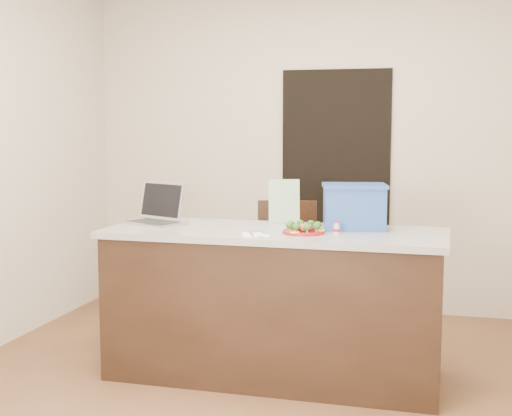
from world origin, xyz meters
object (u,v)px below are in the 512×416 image
(napkin, at_px, (255,235))
(plate, at_px, (304,232))
(laptop, at_px, (158,212))
(blue_box, at_px, (354,206))
(chair, at_px, (284,260))
(island, at_px, (274,304))
(yogurt_bottle, at_px, (337,229))

(napkin, bearing_deg, plate, 28.89)
(laptop, bearing_deg, blue_box, 25.89)
(plate, bearing_deg, napkin, -151.11)
(laptop, distance_m, chair, 1.11)
(island, distance_m, yogurt_bottle, 0.63)
(yogurt_bottle, bearing_deg, blue_box, 73.23)
(island, xyz_separation_m, plate, (0.20, -0.09, 0.47))
(laptop, bearing_deg, yogurt_bottle, 14.95)
(island, relative_size, yogurt_bottle, 27.25)
(island, distance_m, laptop, 0.96)
(plate, height_order, blue_box, blue_box)
(napkin, height_order, chair, chair)
(yogurt_bottle, bearing_deg, chair, 119.19)
(laptop, xyz_separation_m, chair, (0.66, 0.79, -0.43))
(island, bearing_deg, laptop, 173.19)
(napkin, bearing_deg, yogurt_bottle, 19.27)
(blue_box, bearing_deg, laptop, 170.07)
(blue_box, bearing_deg, plate, -149.48)
(napkin, bearing_deg, island, 76.16)
(chair, bearing_deg, yogurt_bottle, -69.77)
(island, bearing_deg, chair, 99.15)
(yogurt_bottle, height_order, blue_box, blue_box)
(napkin, relative_size, chair, 0.15)
(yogurt_bottle, xyz_separation_m, laptop, (-1.19, 0.17, 0.04))
(plate, height_order, laptop, laptop)
(napkin, distance_m, chair, 1.17)
(yogurt_bottle, relative_size, blue_box, 0.17)
(laptop, height_order, blue_box, blue_box)
(plate, height_order, napkin, plate)
(island, distance_m, chair, 0.90)
(blue_box, bearing_deg, island, -173.66)
(blue_box, xyz_separation_m, chair, (-0.60, 0.72, -0.50))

